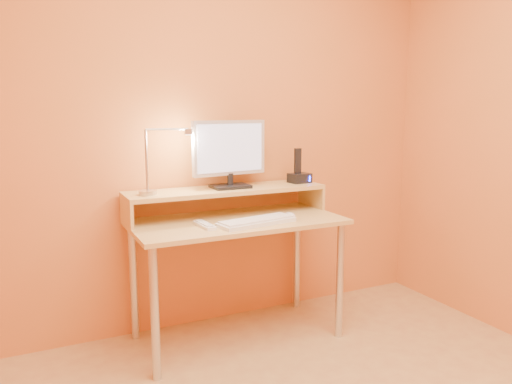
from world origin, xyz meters
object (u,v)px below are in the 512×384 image
monitor_panel (229,148)px  remote_control (205,225)px  keyboard (257,222)px  phone_dock (299,178)px  mouse (290,216)px  lamp_base (148,193)px

monitor_panel → remote_control: bearing=-141.6°
keyboard → remote_control: size_ratio=2.27×
monitor_panel → phone_dock: (0.48, -0.01, -0.21)m
mouse → monitor_panel: bearing=150.0°
keyboard → mouse: 0.23m
monitor_panel → keyboard: bearing=-92.0°
monitor_panel → lamp_base: 0.55m
monitor_panel → remote_control: monitor_panel is taller
keyboard → monitor_panel: bearing=85.1°
mouse → remote_control: bearing=-165.4°
phone_dock → remote_control: (-0.73, -0.25, -0.18)m
monitor_panel → keyboard: size_ratio=1.06×
lamp_base → mouse: bearing=-17.4°
lamp_base → remote_control: lamp_base is taller
lamp_base → remote_control: (0.25, -0.22, -0.16)m
keyboard → mouse: (0.23, 0.04, 0.01)m
keyboard → remote_control: 0.29m
monitor_panel → mouse: monitor_panel is taller
phone_dock → keyboard: size_ratio=0.29×
keyboard → phone_dock: bearing=24.4°
monitor_panel → keyboard: (0.03, -0.32, -0.39)m
phone_dock → remote_control: bearing=-168.1°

